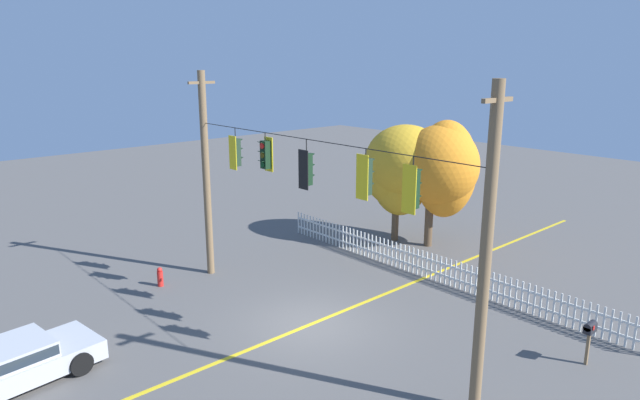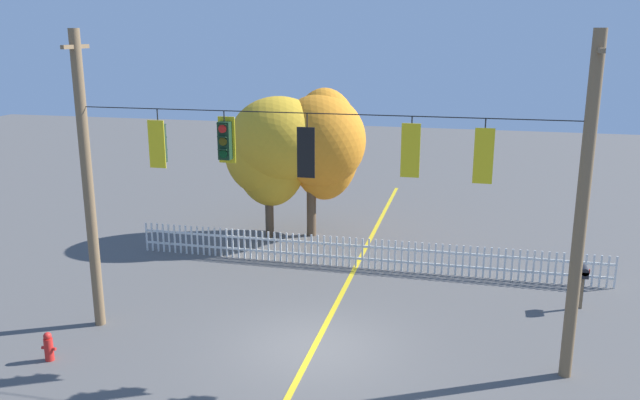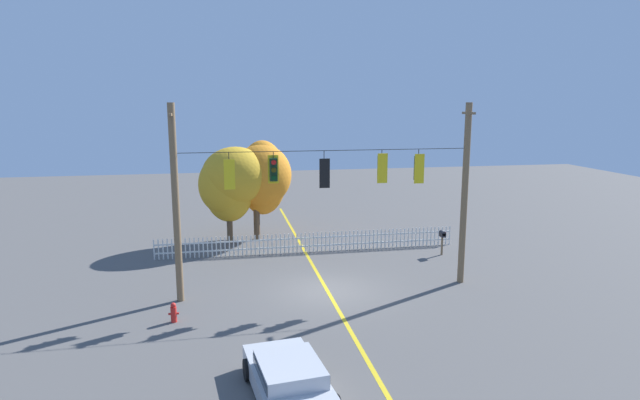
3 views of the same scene
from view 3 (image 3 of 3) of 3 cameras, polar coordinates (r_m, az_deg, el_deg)
name	(u,v)px [view 3 (image 3 of 3)]	position (r m, az deg, el deg)	size (l,w,h in m)	color
ground	(327,291)	(22.96, 0.80, -9.77)	(80.00, 80.00, 0.00)	#565451
lane_centerline_stripe	(327,291)	(22.96, 0.80, -9.77)	(0.16, 36.00, 0.01)	gold
signal_support_span	(328,198)	(21.88, 0.82, 0.21)	(12.50, 1.10, 7.96)	brown
traffic_signal_northbound_secondary	(229,174)	(21.27, -9.77, 2.79)	(0.43, 0.38, 1.47)	black
traffic_signal_eastbound_side	(273,170)	(21.37, -5.05, 3.30)	(0.43, 0.38, 1.31)	black
traffic_signal_southbound_primary	(324,173)	(21.68, 0.44, 2.95)	(0.43, 0.38, 1.52)	black
traffic_signal_northbound_primary	(382,168)	(22.26, 6.67, 3.47)	(0.43, 0.38, 1.39)	black
traffic_signal_westbound_side	(418,168)	(22.80, 10.57, 3.39)	(0.43, 0.38, 1.45)	black
white_picket_fence	(309,242)	(28.49, -1.16, -4.58)	(16.17, 0.06, 1.07)	silver
autumn_maple_near_fence	(231,182)	(30.23, -9.62, 1.97)	(3.97, 3.49, 5.50)	brown
autumn_maple_mid	(262,176)	(30.96, -6.28, 2.55)	(3.47, 3.43, 5.78)	brown
parked_car	(289,379)	(15.11, -3.37, -18.70)	(2.38, 4.34, 1.15)	#B7BABF
fire_hydrant	(174,313)	(20.51, -15.54, -11.63)	(0.38, 0.22, 0.75)	red
roadside_mailbox	(442,235)	(28.54, 13.09, -3.75)	(0.25, 0.44, 1.30)	brown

